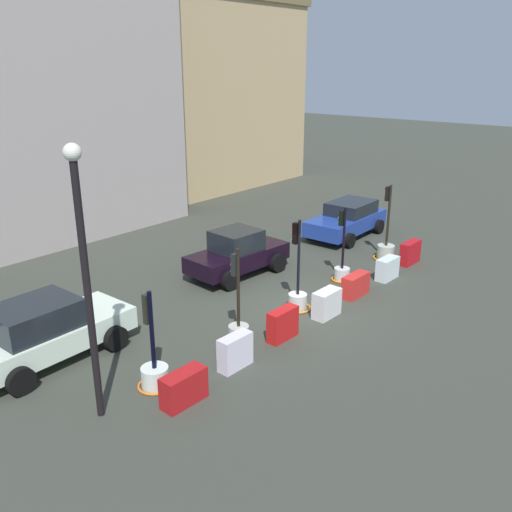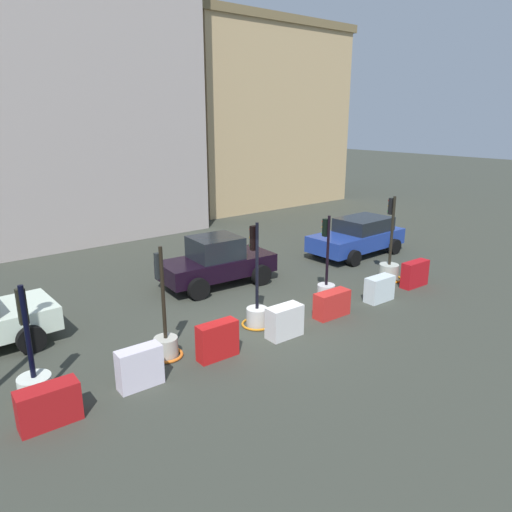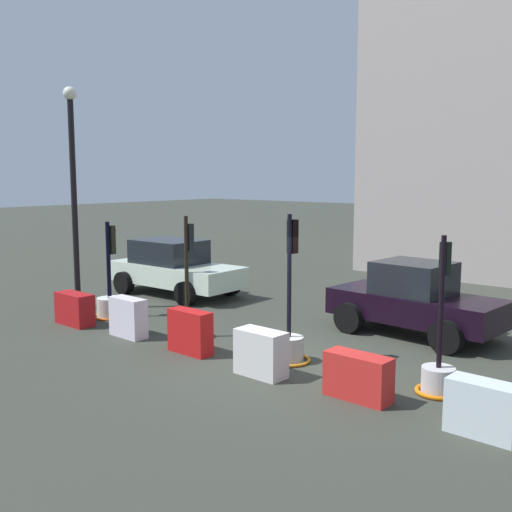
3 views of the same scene
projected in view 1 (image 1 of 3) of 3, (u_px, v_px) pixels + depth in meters
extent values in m
plane|color=#373A31|center=(301.00, 308.00, 17.76)|extent=(120.00, 120.00, 0.00)
cylinder|color=silver|center=(155.00, 377.00, 13.36)|extent=(0.68, 0.68, 0.52)
cylinder|color=black|center=(152.00, 331.00, 12.94)|extent=(0.11, 0.11, 2.00)
cube|color=black|center=(147.00, 309.00, 12.84)|extent=(0.17, 0.14, 0.74)
sphere|color=red|center=(144.00, 298.00, 12.81)|extent=(0.11, 0.11, 0.11)
sphere|color=orange|center=(145.00, 308.00, 12.89)|extent=(0.11, 0.11, 0.11)
sphere|color=green|center=(145.00, 318.00, 12.98)|extent=(0.11, 0.11, 0.11)
torus|color=orange|center=(156.00, 385.00, 13.44)|extent=(0.88, 0.88, 0.06)
cylinder|color=#B4B2A3|center=(239.00, 334.00, 15.50)|extent=(0.58, 0.58, 0.51)
cylinder|color=black|center=(238.00, 288.00, 15.03)|extent=(0.09, 0.09, 2.29)
cube|color=black|center=(235.00, 265.00, 14.87)|extent=(0.18, 0.15, 0.62)
sphere|color=red|center=(232.00, 257.00, 14.85)|extent=(0.11, 0.11, 0.11)
sphere|color=orange|center=(232.00, 264.00, 14.92)|extent=(0.11, 0.11, 0.11)
sphere|color=green|center=(232.00, 271.00, 14.99)|extent=(0.11, 0.11, 0.11)
torus|color=orange|center=(239.00, 341.00, 15.57)|extent=(0.82, 0.82, 0.08)
cylinder|color=beige|center=(298.00, 301.00, 17.60)|extent=(0.60, 0.60, 0.51)
cylinder|color=black|center=(299.00, 258.00, 17.11)|extent=(0.09, 0.09, 2.45)
cube|color=black|center=(296.00, 233.00, 16.91)|extent=(0.19, 0.18, 0.67)
sphere|color=red|center=(293.00, 226.00, 16.89)|extent=(0.11, 0.11, 0.11)
sphere|color=orange|center=(293.00, 233.00, 16.96)|extent=(0.11, 0.11, 0.11)
sphere|color=green|center=(293.00, 240.00, 17.04)|extent=(0.11, 0.11, 0.11)
torus|color=orange|center=(297.00, 308.00, 17.67)|extent=(0.89, 0.89, 0.07)
cylinder|color=silver|center=(342.00, 274.00, 19.93)|extent=(0.57, 0.57, 0.46)
cylinder|color=black|center=(344.00, 238.00, 19.47)|extent=(0.09, 0.09, 2.26)
cube|color=black|center=(342.00, 218.00, 19.29)|extent=(0.16, 0.17, 0.55)
sphere|color=red|center=(340.00, 213.00, 19.28)|extent=(0.09, 0.09, 0.09)
sphere|color=orange|center=(339.00, 218.00, 19.34)|extent=(0.09, 0.09, 0.09)
sphere|color=green|center=(339.00, 223.00, 19.40)|extent=(0.09, 0.09, 0.09)
torus|color=orange|center=(342.00, 279.00, 19.99)|extent=(0.77, 0.77, 0.07)
cylinder|color=#B1B8AB|center=(386.00, 252.00, 22.10)|extent=(0.69, 0.69, 0.57)
cylinder|color=black|center=(389.00, 216.00, 21.59)|extent=(0.10, 0.10, 2.46)
cube|color=black|center=(388.00, 194.00, 21.37)|extent=(0.16, 0.14, 0.57)
sphere|color=red|center=(386.00, 189.00, 21.36)|extent=(0.10, 0.10, 0.10)
sphere|color=orange|center=(386.00, 193.00, 21.42)|extent=(0.10, 0.10, 0.10)
sphere|color=green|center=(385.00, 198.00, 21.49)|extent=(0.10, 0.10, 0.10)
torus|color=orange|center=(385.00, 258.00, 22.18)|extent=(0.99, 0.99, 0.07)
cube|color=#AE1618|center=(184.00, 388.00, 12.67)|extent=(1.14, 0.50, 0.80)
cube|color=silver|center=(235.00, 352.00, 14.14)|extent=(0.98, 0.42, 0.91)
cube|color=red|center=(283.00, 324.00, 15.62)|extent=(1.04, 0.40, 0.91)
cube|color=silver|center=(327.00, 304.00, 17.01)|extent=(1.00, 0.50, 0.86)
cube|color=red|center=(355.00, 285.00, 18.54)|extent=(1.15, 0.48, 0.76)
cube|color=silver|center=(387.00, 269.00, 19.99)|extent=(1.00, 0.48, 0.80)
cube|color=red|center=(410.00, 253.00, 21.51)|extent=(1.11, 0.41, 0.89)
cube|color=black|center=(238.00, 257.00, 20.34)|extent=(4.08, 1.95, 0.62)
cube|color=black|center=(236.00, 240.00, 20.07)|extent=(1.71, 1.58, 0.74)
cylinder|color=black|center=(245.00, 252.00, 21.86)|extent=(0.74, 0.33, 0.72)
cylinder|color=black|center=(278.00, 263.00, 20.69)|extent=(0.74, 0.33, 0.72)
cylinder|color=black|center=(197.00, 268.00, 20.19)|extent=(0.74, 0.33, 0.72)
cylinder|color=black|center=(230.00, 280.00, 19.03)|extent=(0.74, 0.33, 0.72)
cube|color=navy|center=(346.00, 222.00, 24.85)|extent=(4.40, 1.91, 0.66)
cube|color=black|center=(351.00, 207.00, 24.96)|extent=(2.26, 1.65, 0.56)
cylinder|color=black|center=(349.00, 241.00, 23.39)|extent=(0.65, 0.29, 0.65)
cylinder|color=black|center=(311.00, 232.00, 24.53)|extent=(0.65, 0.29, 0.65)
cylinder|color=black|center=(379.00, 227.00, 25.38)|extent=(0.65, 0.29, 0.65)
cylinder|color=black|center=(342.00, 219.00, 26.53)|extent=(0.65, 0.29, 0.65)
cube|color=silver|center=(49.00, 336.00, 14.51)|extent=(4.47, 1.87, 0.62)
cube|color=black|center=(34.00, 317.00, 14.05)|extent=(2.13, 1.62, 0.73)
cylinder|color=black|center=(75.00, 319.00, 16.19)|extent=(0.71, 0.29, 0.70)
cylinder|color=black|center=(115.00, 338.00, 15.05)|extent=(0.71, 0.29, 0.70)
cylinder|color=black|center=(20.00, 381.00, 13.03)|extent=(0.71, 0.29, 0.70)
cube|color=#AEA29C|center=(16.00, 32.00, 24.65)|extent=(10.70, 9.99, 17.52)
cube|color=tan|center=(209.00, 97.00, 34.63)|extent=(11.43, 6.70, 10.84)
cylinder|color=black|center=(88.00, 298.00, 11.42)|extent=(0.16, 0.16, 5.73)
sphere|color=silver|center=(72.00, 152.00, 10.42)|extent=(0.36, 0.36, 0.36)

